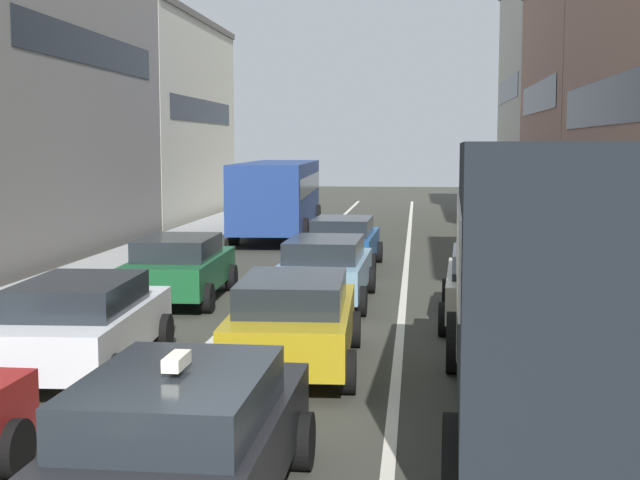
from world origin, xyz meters
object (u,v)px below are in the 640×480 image
(bus_mid_queue_primary, at_px, (278,192))
(coupe_centre_lane_fourth, at_px, (343,241))
(wagon_left_lane_second, at_px, (83,322))
(hatchback_centre_lane_third, at_px, (325,268))
(sedan_centre_lane_second, at_px, (294,319))
(taxi_centre_lane_front, at_px, (182,441))
(sedan_left_lane_third, at_px, (180,266))
(removalist_box_truck, at_px, (560,278))
(sedan_right_lane_behind_truck, at_px, (493,283))

(bus_mid_queue_primary, bearing_deg, coupe_centre_lane_fourth, -162.27)
(wagon_left_lane_second, height_order, hatchback_centre_lane_third, same)
(wagon_left_lane_second, bearing_deg, sedan_centre_lane_second, -82.50)
(coupe_centre_lane_fourth, bearing_deg, taxi_centre_lane_front, -178.91)
(sedan_left_lane_third, relative_size, bus_mid_queue_primary, 0.41)
(removalist_box_truck, relative_size, sedan_right_lane_behind_truck, 1.77)
(hatchback_centre_lane_third, bearing_deg, coupe_centre_lane_fourth, 1.43)
(removalist_box_truck, height_order, sedan_centre_lane_second, removalist_box_truck)
(sedan_right_lane_behind_truck, bearing_deg, taxi_centre_lane_front, 162.57)
(hatchback_centre_lane_third, height_order, bus_mid_queue_primary, bus_mid_queue_primary)
(sedan_right_lane_behind_truck, distance_m, bus_mid_queue_primary, 17.59)
(taxi_centre_lane_front, bearing_deg, hatchback_centre_lane_third, -0.12)
(taxi_centre_lane_front, distance_m, bus_mid_queue_primary, 26.28)
(removalist_box_truck, distance_m, taxi_centre_lane_front, 4.95)
(wagon_left_lane_second, xyz_separation_m, sedan_left_lane_third, (-0.19, 6.36, 0.00))
(removalist_box_truck, distance_m, sedan_centre_lane_second, 4.88)
(sedan_centre_lane_second, bearing_deg, removalist_box_truck, -132.15)
(removalist_box_truck, distance_m, wagon_left_lane_second, 7.40)
(removalist_box_truck, bearing_deg, bus_mid_queue_primary, 19.28)
(wagon_left_lane_second, distance_m, bus_mid_queue_primary, 20.81)
(taxi_centre_lane_front, bearing_deg, wagon_left_lane_second, 30.37)
(taxi_centre_lane_front, height_order, sedan_centre_lane_second, taxi_centre_lane_front)
(removalist_box_truck, height_order, taxi_centre_lane_front, removalist_box_truck)
(taxi_centre_lane_front, height_order, coupe_centre_lane_fourth, taxi_centre_lane_front)
(hatchback_centre_lane_third, height_order, coupe_centre_lane_fourth, same)
(removalist_box_truck, height_order, hatchback_centre_lane_third, removalist_box_truck)
(taxi_centre_lane_front, height_order, sedan_left_lane_third, taxi_centre_lane_front)
(taxi_centre_lane_front, xyz_separation_m, hatchback_centre_lane_third, (0.13, 11.68, -0.00))
(sedan_left_lane_third, relative_size, sedan_right_lane_behind_truck, 0.99)
(removalist_box_truck, relative_size, taxi_centre_lane_front, 1.80)
(wagon_left_lane_second, distance_m, hatchback_centre_lane_third, 7.14)
(wagon_left_lane_second, bearing_deg, bus_mid_queue_primary, -2.52)
(taxi_centre_lane_front, height_order, sedan_right_lane_behind_truck, taxi_centre_lane_front)
(removalist_box_truck, xyz_separation_m, coupe_centre_lane_fourth, (-3.80, 14.43, -1.18))
(bus_mid_queue_primary, bearing_deg, removalist_box_truck, -165.79)
(removalist_box_truck, distance_m, hatchback_centre_lane_third, 9.65)
(sedan_centre_lane_second, xyz_separation_m, hatchback_centre_lane_third, (-0.10, 5.80, 0.00))
(sedan_centre_lane_second, height_order, wagon_left_lane_second, same)
(removalist_box_truck, xyz_separation_m, hatchback_centre_lane_third, (-3.74, 8.82, -1.18))
(removalist_box_truck, bearing_deg, hatchback_centre_lane_third, 25.28)
(hatchback_centre_lane_third, bearing_deg, taxi_centre_lane_front, -179.85)
(sedan_left_lane_third, height_order, sedan_right_lane_behind_truck, same)
(wagon_left_lane_second, xyz_separation_m, coupe_centre_lane_fourth, (3.09, 12.01, 0.00))
(wagon_left_lane_second, bearing_deg, taxi_centre_lane_front, -153.17)
(wagon_left_lane_second, distance_m, sedan_left_lane_third, 6.36)
(coupe_centre_lane_fourth, bearing_deg, sedan_left_lane_third, 151.18)
(taxi_centre_lane_front, distance_m, wagon_left_lane_second, 6.08)
(taxi_centre_lane_front, bearing_deg, sedan_centre_lane_second, -1.70)
(sedan_left_lane_third, distance_m, bus_mid_queue_primary, 14.46)
(hatchback_centre_lane_third, distance_m, bus_mid_queue_primary, 14.80)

